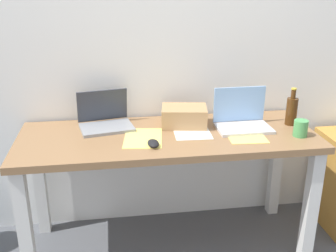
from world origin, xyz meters
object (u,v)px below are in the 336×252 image
object	(u,v)px
desk	(168,152)
laptop_left	(105,120)
computer_mouse	(153,143)
beer_bottle	(292,110)
coffee_mug	(301,128)
cardboard_box	(184,116)
laptop_right	(242,119)

from	to	relation	value
desk	laptop_left	size ratio (longest dim) A/B	4.98
laptop_left	computer_mouse	world-z (taller)	laptop_left
laptop_left	beer_bottle	world-z (taller)	beer_bottle
beer_bottle	coffee_mug	bearing A→B (deg)	-98.11
beer_bottle	cardboard_box	xyz separation A→B (m)	(-0.65, 0.07, -0.03)
laptop_left	cardboard_box	distance (m)	0.48
laptop_left	laptop_right	world-z (taller)	laptop_right
desk	laptop_left	bearing A→B (deg)	154.62
desk	computer_mouse	xyz separation A→B (m)	(-0.10, -0.16, 0.13)
cardboard_box	coffee_mug	world-z (taller)	cardboard_box
laptop_left	coffee_mug	size ratio (longest dim) A/B	3.63
desk	coffee_mug	bearing A→B (deg)	-10.52
cardboard_box	coffee_mug	bearing A→B (deg)	-22.96
laptop_left	beer_bottle	distance (m)	1.13
desk	laptop_right	xyz separation A→B (m)	(0.45, 0.04, 0.16)
laptop_right	beer_bottle	world-z (taller)	laptop_right
laptop_left	laptop_right	bearing A→B (deg)	-8.82
beer_bottle	coffee_mug	world-z (taller)	beer_bottle
computer_mouse	coffee_mug	bearing A→B (deg)	-3.14
laptop_left	beer_bottle	size ratio (longest dim) A/B	1.50
cardboard_box	computer_mouse	bearing A→B (deg)	-127.22
computer_mouse	cardboard_box	size ratio (longest dim) A/B	0.37
laptop_right	cardboard_box	world-z (taller)	laptop_right
laptop_right	computer_mouse	xyz separation A→B (m)	(-0.56, -0.21, -0.04)
laptop_right	beer_bottle	distance (m)	0.32
desk	laptop_left	distance (m)	0.43
desk	cardboard_box	world-z (taller)	cardboard_box
cardboard_box	coffee_mug	size ratio (longest dim) A/B	2.83
desk	beer_bottle	distance (m)	0.80
beer_bottle	computer_mouse	size ratio (longest dim) A/B	2.30
laptop_left	cardboard_box	xyz separation A→B (m)	(0.47, -0.04, 0.01)
laptop_right	beer_bottle	xyz separation A→B (m)	(0.31, 0.01, 0.04)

